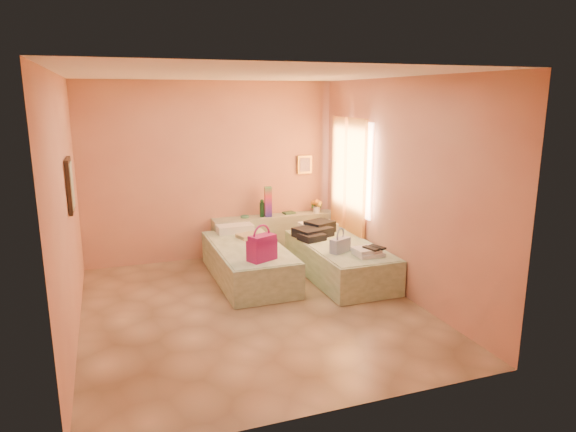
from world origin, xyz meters
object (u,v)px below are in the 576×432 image
(headboard_ledge, at_px, (274,234))
(bed_right, at_px, (339,260))
(green_book, at_px, (289,213))
(blue_handbag, at_px, (340,245))
(water_bottle, at_px, (262,209))
(flower_vase, at_px, (317,205))
(magenta_handbag, at_px, (262,247))
(towel_stack, at_px, (368,252))
(bed_left, at_px, (248,262))

(headboard_ledge, distance_m, bed_right, 1.50)
(green_book, relative_size, blue_handbag, 0.63)
(bed_right, distance_m, blue_handbag, 0.53)
(bed_right, height_order, water_bottle, water_bottle)
(headboard_ledge, relative_size, water_bottle, 7.57)
(bed_right, distance_m, water_bottle, 1.65)
(flower_vase, relative_size, magenta_handbag, 0.74)
(flower_vase, relative_size, towel_stack, 0.77)
(headboard_ledge, distance_m, green_book, 0.43)
(towel_stack, bearing_deg, magenta_handbag, 168.36)
(bed_left, bearing_deg, towel_stack, -35.64)
(bed_right, xyz_separation_m, flower_vase, (0.21, 1.36, 0.53))
(flower_vase, bearing_deg, towel_stack, -92.53)
(green_book, relative_size, flower_vase, 0.71)
(blue_handbag, bearing_deg, headboard_ledge, 76.47)
(bed_left, height_order, magenta_handbag, magenta_handbag)
(green_book, distance_m, magenta_handbag, 2.04)
(headboard_ledge, distance_m, blue_handbag, 1.83)
(blue_handbag, bearing_deg, towel_stack, -67.00)
(green_book, xyz_separation_m, towel_stack, (0.38, -2.06, -0.12))
(bed_right, distance_m, towel_stack, 0.71)
(blue_handbag, distance_m, towel_stack, 0.39)
(green_book, height_order, magenta_handbag, magenta_handbag)
(water_bottle, bearing_deg, flower_vase, -0.45)
(magenta_handbag, bearing_deg, bed_right, -9.01)
(bed_right, relative_size, towel_stack, 5.71)
(headboard_ledge, height_order, blue_handbag, blue_handbag)
(flower_vase, distance_m, magenta_handbag, 2.26)
(headboard_ledge, relative_size, flower_vase, 7.65)
(headboard_ledge, relative_size, towel_stack, 5.86)
(towel_stack, bearing_deg, blue_handbag, 137.93)
(headboard_ledge, distance_m, bed_left, 1.29)
(water_bottle, relative_size, blue_handbag, 0.90)
(bed_right, relative_size, magenta_handbag, 5.54)
(bed_right, relative_size, water_bottle, 7.39)
(bed_right, height_order, towel_stack, towel_stack)
(green_book, distance_m, flower_vase, 0.49)
(magenta_handbag, bearing_deg, green_book, 36.22)
(towel_stack, bearing_deg, flower_vase, 87.47)
(magenta_handbag, height_order, blue_handbag, magenta_handbag)
(green_book, bearing_deg, headboard_ledge, 177.28)
(bed_right, xyz_separation_m, water_bottle, (-0.74, 1.37, 0.54))
(water_bottle, height_order, towel_stack, water_bottle)
(flower_vase, distance_m, blue_handbag, 1.78)
(bed_right, distance_m, magenta_handbag, 1.38)
(bed_right, bearing_deg, bed_left, 164.12)
(headboard_ledge, relative_size, magenta_handbag, 5.68)
(water_bottle, relative_size, green_book, 1.42)
(blue_handbag, bearing_deg, bed_left, 121.74)
(flower_vase, xyz_separation_m, magenta_handbag, (-1.48, -1.70, -0.11))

